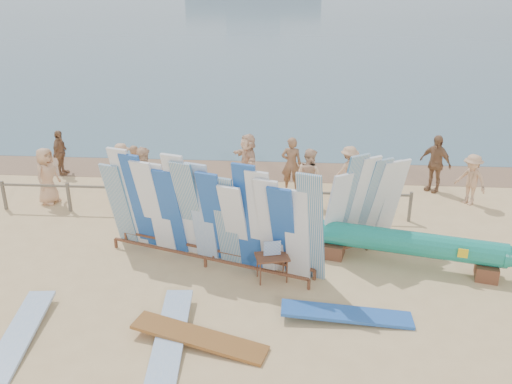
# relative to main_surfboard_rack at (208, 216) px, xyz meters

# --- Properties ---
(ground) EXTENTS (160.00, 160.00, 0.00)m
(ground) POSITION_rel_main_surfboard_rack_xyz_m (-0.65, -0.18, -1.26)
(ground) COLOR #D6B27B
(ground) RESTS_ON ground
(ocean) EXTENTS (320.00, 240.00, 0.02)m
(ocean) POSITION_rel_main_surfboard_rack_xyz_m (-0.65, 127.82, -1.26)
(ocean) COLOR #406073
(ocean) RESTS_ON ground
(wet_sand_strip) EXTENTS (40.00, 2.60, 0.01)m
(wet_sand_strip) POSITION_rel_main_surfboard_rack_xyz_m (-0.65, 7.02, -1.26)
(wet_sand_strip) COLOR #84634A
(wet_sand_strip) RESTS_ON ground
(fence) EXTENTS (12.08, 0.08, 0.90)m
(fence) POSITION_rel_main_surfboard_rack_xyz_m (-0.65, 2.82, -0.63)
(fence) COLOR #6A5F50
(fence) RESTS_ON ground
(main_surfboard_rack) EXTENTS (5.59, 2.47, 2.82)m
(main_surfboard_rack) POSITION_rel_main_surfboard_rack_xyz_m (0.00, 0.00, 0.00)
(main_surfboard_rack) COLOR brown
(main_surfboard_rack) RESTS_ON ground
(side_surfboard_rack) EXTENTS (2.29, 1.78, 2.70)m
(side_surfboard_rack) POSITION_rel_main_surfboard_rack_xyz_m (3.81, 1.13, -0.06)
(side_surfboard_rack) COLOR brown
(side_surfboard_rack) RESTS_ON ground
(outrigger_canoe) EXTENTS (6.52, 2.07, 0.94)m
(outrigger_canoe) POSITION_rel_main_surfboard_rack_xyz_m (4.81, 0.17, -0.67)
(outrigger_canoe) COLOR brown
(outrigger_canoe) RESTS_ON ground
(vendor_table) EXTENTS (0.86, 0.70, 1.00)m
(vendor_table) POSITION_rel_main_surfboard_rack_xyz_m (1.56, -0.68, -0.93)
(vendor_table) COLOR brown
(vendor_table) RESTS_ON ground
(flat_board_a) EXTENTS (0.82, 2.74, 0.23)m
(flat_board_a) POSITION_rel_main_surfboard_rack_xyz_m (-3.24, -3.23, -1.26)
(flat_board_a) COLOR #87AAD9
(flat_board_a) RESTS_ON ground
(flat_board_c) EXTENTS (2.75, 1.23, 0.27)m
(flat_board_c) POSITION_rel_main_surfboard_rack_xyz_m (0.27, -3.13, -1.26)
(flat_board_c) COLOR #955C28
(flat_board_c) RESTS_ON ground
(flat_board_b) EXTENTS (0.74, 2.73, 0.26)m
(flat_board_b) POSITION_rel_main_surfboard_rack_xyz_m (-0.30, -3.03, -1.26)
(flat_board_b) COLOR #87AAD9
(flat_board_b) RESTS_ON ground
(flat_board_d) EXTENTS (2.71, 0.60, 0.24)m
(flat_board_d) POSITION_rel_main_surfboard_rack_xyz_m (3.16, -2.12, -1.26)
(flat_board_d) COLOR #2356B0
(flat_board_d) RESTS_ON ground
(beach_chair_left) EXTENTS (0.59, 0.61, 0.79)m
(beach_chair_left) POSITION_rel_main_surfboard_rack_xyz_m (-0.58, 3.45, -1.03)
(beach_chair_left) COLOR red
(beach_chair_left) RESTS_ON ground
(beach_chair_right) EXTENTS (0.69, 0.71, 0.95)m
(beach_chair_right) POSITION_rel_main_surfboard_rack_xyz_m (0.73, 3.65, -0.99)
(beach_chair_right) COLOR red
(beach_chair_right) RESTS_ON ground
(stroller) EXTENTS (0.73, 0.85, 0.99)m
(stroller) POSITION_rel_main_surfboard_rack_xyz_m (0.64, 3.64, -0.87)
(stroller) COLOR red
(stroller) RESTS_ON ground
(beachgoer_3) EXTENTS (1.04, 0.54, 1.54)m
(beachgoer_3) POSITION_rel_main_surfboard_rack_xyz_m (-3.60, 4.80, -0.49)
(beachgoer_3) COLOR tan
(beachgoer_3) RESTS_ON ground
(beachgoer_2) EXTENTS (0.99, 0.89, 1.87)m
(beachgoer_2) POSITION_rel_main_surfboard_rack_xyz_m (-2.49, 3.42, -0.33)
(beachgoer_2) COLOR beige
(beachgoer_2) RESTS_ON ground
(beachgoer_0) EXTENTS (0.63, 0.94, 1.77)m
(beachgoer_0) POSITION_rel_main_surfboard_rack_xyz_m (-5.52, 3.42, -0.38)
(beachgoer_0) COLOR tan
(beachgoer_0) RESTS_ON ground
(beachgoer_10) EXTENTS (1.12, 1.12, 1.89)m
(beachgoer_10) POSITION_rel_main_surfboard_rack_xyz_m (6.56, 5.30, -0.32)
(beachgoer_10) COLOR #8C6042
(beachgoer_10) RESTS_ON ground
(beachgoer_extra_0) EXTENTS (0.98, 1.06, 1.59)m
(beachgoer_extra_0) POSITION_rel_main_surfboard_rack_xyz_m (7.42, 4.26, -0.47)
(beachgoer_extra_0) COLOR tan
(beachgoer_extra_0) RESTS_ON ground
(beachgoer_7) EXTENTS (0.69, 0.41, 1.81)m
(beachgoer_7) POSITION_rel_main_surfboard_rack_xyz_m (1.93, 4.98, -0.36)
(beachgoer_7) COLOR #8C6042
(beachgoer_7) RESTS_ON ground
(beachgoer_1) EXTENTS (0.70, 0.57, 1.67)m
(beachgoer_1) POSITION_rel_main_surfboard_rack_xyz_m (-3.01, 4.19, -0.43)
(beachgoer_1) COLOR #8C6042
(beachgoer_1) RESTS_ON ground
(beachgoer_9) EXTENTS (1.11, 0.85, 1.59)m
(beachgoer_9) POSITION_rel_main_surfboard_rack_xyz_m (3.77, 4.84, -0.47)
(beachgoer_9) COLOR tan
(beachgoer_9) RESTS_ON ground
(beachgoer_8) EXTENTS (0.92, 0.89, 1.78)m
(beachgoer_8) POSITION_rel_main_surfboard_rack_xyz_m (2.48, 3.90, -0.37)
(beachgoer_8) COLOR beige
(beachgoer_8) RESTS_ON ground
(beachgoer_5) EXTENTS (1.18, 1.73, 1.79)m
(beachgoer_5) POSITION_rel_main_surfboard_rack_xyz_m (0.49, 5.34, -0.37)
(beachgoer_5) COLOR beige
(beachgoer_5) RESTS_ON ground
(beachgoer_extra_1) EXTENTS (0.41, 0.94, 1.60)m
(beachgoer_extra_1) POSITION_rel_main_surfboard_rack_xyz_m (-6.18, 5.94, -0.46)
(beachgoer_extra_1) COLOR #8C6042
(beachgoer_extra_1) RESTS_ON ground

